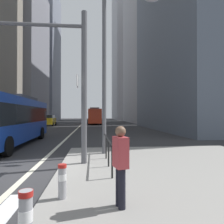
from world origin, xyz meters
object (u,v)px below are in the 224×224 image
at_px(car_oncoming_mid, 49,120).
at_px(bollard_left, 62,179).
at_px(car_receding_near, 92,118).
at_px(traffic_signal_gantry, 36,62).
at_px(city_bus_blue_oncoming, 10,118).
at_px(bollard_front, 26,220).
at_px(pedestrian_waiting, 120,162).
at_px(street_lamp_post, 104,49).
at_px(city_bus_red_receding, 94,115).
at_px(car_receding_far, 93,118).

distance_m(car_oncoming_mid, bollard_left, 33.06).
bearing_deg(car_receding_near, car_oncoming_mid, -110.86).
xyz_separation_m(traffic_signal_gantry, bollard_left, (1.48, -3.34, -3.50)).
bearing_deg(city_bus_blue_oncoming, bollard_front, -67.99).
height_order(bollard_left, pedestrian_waiting, pedestrian_waiting).
height_order(street_lamp_post, pedestrian_waiting, street_lamp_post).
distance_m(city_bus_blue_oncoming, street_lamp_post, 7.96).
bearing_deg(bollard_left, car_receding_near, 89.24).
bearing_deg(bollard_front, car_oncoming_mid, 101.15).
bearing_deg(pedestrian_waiting, car_receding_near, 90.62).
xyz_separation_m(car_receding_near, street_lamp_post, (0.57, -47.10, 4.29)).
relative_size(city_bus_blue_oncoming, traffic_signal_gantry, 1.88).
bearing_deg(pedestrian_waiting, bollard_left, 156.12).
bearing_deg(traffic_signal_gantry, city_bus_red_receding, 85.92).
bearing_deg(street_lamp_post, city_bus_red_receding, 90.43).
height_order(car_receding_near, bollard_front, car_receding_near).
xyz_separation_m(car_receding_far, street_lamp_post, (0.26, -55.42, 4.29)).
height_order(car_oncoming_mid, traffic_signal_gantry, traffic_signal_gantry).
xyz_separation_m(city_bus_blue_oncoming, car_receding_far, (5.73, 51.46, -0.85)).
relative_size(car_receding_near, traffic_signal_gantry, 0.70).
xyz_separation_m(car_oncoming_mid, traffic_signal_gantry, (5.48, -28.98, 3.10)).
distance_m(car_receding_far, street_lamp_post, 55.59).
distance_m(city_bus_red_receding, bollard_front, 40.34).
bearing_deg(street_lamp_post, car_oncoming_mid, 106.93).
distance_m(car_receding_far, pedestrian_waiting, 61.29).
height_order(city_bus_red_receding, bollard_left, city_bus_red_receding).
bearing_deg(bollard_left, traffic_signal_gantry, 113.92).
bearing_deg(city_bus_red_receding, city_bus_blue_oncoming, -101.15).
bearing_deg(city_bus_red_receding, car_receding_far, 90.02).
xyz_separation_m(traffic_signal_gantry, bollard_front, (1.27, -5.23, -3.44)).
height_order(traffic_signal_gantry, street_lamp_post, street_lamp_post).
relative_size(car_receding_near, street_lamp_post, 0.53).
xyz_separation_m(city_bus_red_receding, traffic_signal_gantry, (-2.50, -35.07, 2.25)).
height_order(traffic_signal_gantry, pedestrian_waiting, traffic_signal_gantry).
height_order(car_receding_near, car_receding_far, same).
distance_m(car_oncoming_mid, car_receding_near, 21.49).
height_order(traffic_signal_gantry, bollard_front, traffic_signal_gantry).
xyz_separation_m(city_bus_blue_oncoming, bollard_left, (4.72, -9.27, -1.25)).
distance_m(car_receding_near, bollard_left, 52.41).
height_order(city_bus_red_receding, bollard_front, city_bus_red_receding).
relative_size(traffic_signal_gantry, bollard_front, 6.76).
distance_m(city_bus_blue_oncoming, car_receding_far, 51.79).
bearing_deg(car_receding_far, city_bus_blue_oncoming, -96.36).
bearing_deg(bollard_left, street_lamp_post, 76.60).
xyz_separation_m(city_bus_blue_oncoming, city_bus_red_receding, (5.74, 29.14, -0.00)).
xyz_separation_m(city_bus_blue_oncoming, pedestrian_waiting, (5.99, -9.83, -0.75)).
bearing_deg(car_receding_far, car_oncoming_mid, -105.66).
xyz_separation_m(car_receding_near, bollard_front, (-0.91, -54.29, -0.35)).
bearing_deg(traffic_signal_gantry, car_receding_near, 87.46).
distance_m(car_receding_near, traffic_signal_gantry, 49.21).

